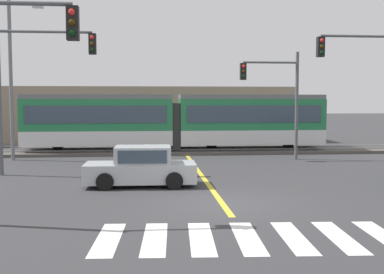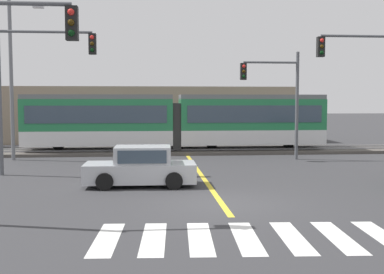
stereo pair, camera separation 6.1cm
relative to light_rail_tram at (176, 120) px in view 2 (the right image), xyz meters
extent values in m
plane|color=#333335|center=(0.57, -15.15, -2.05)|extent=(200.00, 200.00, 0.00)
cube|color=#4C4742|center=(0.57, 0.01, -1.96)|extent=(120.00, 4.00, 0.18)
cube|color=#939399|center=(0.57, -0.71, -1.82)|extent=(120.00, 0.08, 0.10)
cube|color=#939399|center=(0.57, 0.73, -1.82)|extent=(120.00, 0.08, 0.10)
cube|color=silver|center=(-4.75, 0.01, -1.07)|extent=(9.00, 2.60, 0.90)
cube|color=#237A47|center=(-4.75, 0.01, 0.33)|extent=(9.00, 2.60, 1.90)
cube|color=#384756|center=(-4.75, -1.31, 0.38)|extent=(8.28, 0.04, 1.04)
cube|color=slate|center=(-4.75, 0.01, 1.42)|extent=(9.00, 2.39, 0.28)
cylinder|color=black|center=(-2.28, 0.01, -1.52)|extent=(0.70, 0.20, 0.70)
cylinder|color=black|center=(-7.22, 0.01, -1.52)|extent=(0.70, 0.20, 0.70)
cube|color=silver|center=(4.75, 0.01, -1.07)|extent=(9.00, 2.60, 0.90)
cube|color=#237A47|center=(4.75, 0.01, 0.33)|extent=(9.00, 2.60, 1.90)
cube|color=#384756|center=(4.75, -1.31, 0.38)|extent=(8.28, 0.04, 1.04)
cube|color=slate|center=(4.75, 0.01, 1.42)|extent=(9.00, 2.39, 0.28)
cylinder|color=black|center=(7.22, 0.01, -1.52)|extent=(0.70, 0.20, 0.70)
cylinder|color=black|center=(2.27, 0.01, -1.52)|extent=(0.70, 0.20, 0.70)
cube|color=#2D2D2D|center=(0.00, 0.01, -0.37)|extent=(0.50, 2.34, 2.80)
cube|color=silver|center=(-2.72, -18.74, -2.04)|extent=(0.72, 2.83, 0.01)
cube|color=silver|center=(-1.62, -18.80, -2.04)|extent=(0.72, 2.83, 0.01)
cube|color=silver|center=(-0.52, -18.87, -2.04)|extent=(0.72, 2.83, 0.01)
cube|color=silver|center=(0.57, -18.93, -2.04)|extent=(0.72, 2.83, 0.01)
cube|color=silver|center=(1.67, -19.00, -2.04)|extent=(0.72, 2.83, 0.01)
cube|color=silver|center=(2.77, -19.06, -2.04)|extent=(0.72, 2.83, 0.01)
cube|color=silver|center=(3.87, -19.13, -2.04)|extent=(0.72, 2.83, 0.01)
cube|color=gold|center=(0.57, -9.46, -2.05)|extent=(0.20, 14.94, 0.01)
cube|color=#B7BABF|center=(-2.04, -11.68, -1.53)|extent=(4.23, 1.78, 0.72)
cube|color=#B7BABF|center=(-1.94, -11.68, -0.85)|extent=(2.13, 1.56, 0.64)
cube|color=#384756|center=(-2.94, -11.66, -0.85)|extent=(0.13, 1.43, 0.52)
cube|color=#384756|center=(-1.96, -12.46, -0.85)|extent=(1.79, 0.07, 0.48)
cylinder|color=black|center=(-3.32, -12.51, -1.73)|extent=(0.64, 0.23, 0.64)
cylinder|color=black|center=(-3.29, -10.81, -1.73)|extent=(0.64, 0.23, 0.64)
cylinder|color=black|center=(-0.80, -12.55, -1.73)|extent=(0.64, 0.23, 0.64)
cylinder|color=black|center=(-0.77, -10.85, -1.73)|extent=(0.64, 0.23, 0.64)
cylinder|color=#515459|center=(-8.12, -8.48, 1.29)|extent=(0.18, 0.18, 6.68)
cylinder|color=#515459|center=(-6.12, -8.48, 4.16)|extent=(4.00, 0.12, 0.12)
cube|color=black|center=(-4.12, -8.48, 3.66)|extent=(0.32, 0.28, 0.90)
sphere|color=red|center=(-4.12, -8.63, 3.93)|extent=(0.18, 0.18, 0.18)
sphere|color=#3A2706|center=(-4.12, -8.63, 3.66)|extent=(0.18, 0.18, 0.18)
sphere|color=black|center=(-4.12, -8.63, 3.39)|extent=(0.18, 0.18, 0.18)
cylinder|color=#515459|center=(-5.48, -16.80, 3.75)|extent=(3.50, 0.12, 0.12)
cube|color=black|center=(-3.73, -16.80, 3.25)|extent=(0.32, 0.28, 0.90)
sphere|color=red|center=(-3.73, -16.95, 3.52)|extent=(0.18, 0.18, 0.18)
sphere|color=#3A2706|center=(-3.73, -16.95, 3.25)|extent=(0.18, 0.18, 0.18)
sphere|color=black|center=(-3.73, -16.95, 2.98)|extent=(0.18, 0.18, 0.18)
cylinder|color=#515459|center=(8.03, -8.74, 4.11)|extent=(4.00, 0.12, 0.12)
cube|color=black|center=(6.03, -8.74, 3.61)|extent=(0.32, 0.28, 0.90)
sphere|color=red|center=(6.03, -8.89, 3.88)|extent=(0.18, 0.18, 0.18)
sphere|color=#3A2706|center=(6.03, -8.89, 3.61)|extent=(0.18, 0.18, 0.18)
sphere|color=black|center=(6.03, -8.89, 3.34)|extent=(0.18, 0.18, 0.18)
cylinder|color=#515459|center=(6.42, -4.20, 0.90)|extent=(0.18, 0.18, 5.89)
cylinder|color=#515459|center=(4.92, -4.20, 3.26)|extent=(3.00, 0.12, 0.12)
cube|color=black|center=(3.42, -4.20, 2.76)|extent=(0.32, 0.28, 0.90)
sphere|color=red|center=(3.42, -4.35, 3.03)|extent=(0.18, 0.18, 0.18)
sphere|color=#3A2706|center=(3.42, -4.35, 2.76)|extent=(0.18, 0.18, 0.18)
sphere|color=black|center=(3.42, -4.35, 2.49)|extent=(0.18, 0.18, 0.18)
cylinder|color=slate|center=(-9.09, -3.05, 2.25)|extent=(0.20, 0.20, 8.61)
cylinder|color=slate|center=(-8.33, -3.05, 6.36)|extent=(1.52, 0.12, 0.12)
cube|color=#B2B2B7|center=(-7.56, -3.05, 6.26)|extent=(0.56, 0.28, 0.20)
cube|color=gray|center=(-1.80, 9.07, 0.10)|extent=(22.98, 6.00, 4.30)
camera|label=1|loc=(-1.80, -29.97, 1.22)|focal=45.00mm
camera|label=2|loc=(-1.74, -29.98, 1.22)|focal=45.00mm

